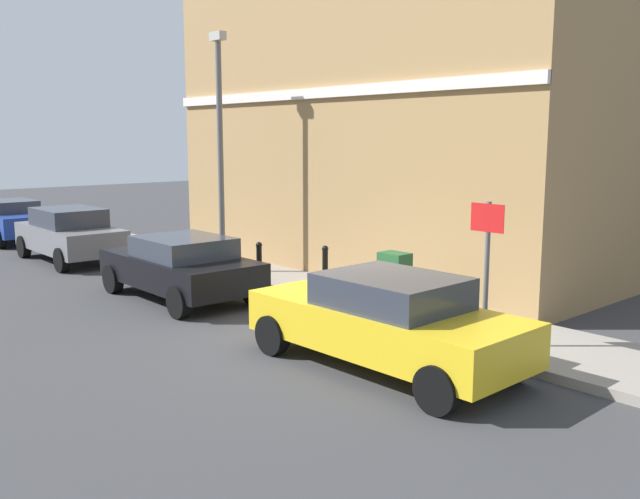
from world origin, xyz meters
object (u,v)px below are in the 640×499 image
(car_yellow, at_px, (386,320))
(bollard_near_cabinet, at_px, (325,268))
(street_sign, at_px, (487,252))
(car_blue, at_px, (9,219))
(car_black, at_px, (181,266))
(utility_cabinet, at_px, (394,285))
(lamppost, at_px, (220,143))
(bollard_far_kerb, at_px, (259,264))
(car_grey, at_px, (70,234))

(car_yellow, bearing_deg, bollard_near_cabinet, -31.08)
(car_yellow, bearing_deg, street_sign, -111.80)
(car_yellow, height_order, car_blue, car_yellow)
(car_black, height_order, utility_cabinet, car_black)
(car_blue, height_order, lamppost, lamppost)
(bollard_far_kerb, bearing_deg, car_blue, 96.00)
(car_blue, bearing_deg, street_sign, -175.24)
(car_yellow, bearing_deg, utility_cabinet, -51.15)
(car_blue, height_order, utility_cabinet, car_blue)
(car_blue, xyz_separation_m, lamppost, (1.82, -9.94, 2.59))
(car_blue, relative_size, bollard_far_kerb, 4.18)
(car_black, distance_m, street_sign, 6.85)
(car_black, bearing_deg, lamppost, -54.89)
(car_grey, relative_size, bollard_far_kerb, 3.90)
(car_black, relative_size, car_grey, 1.00)
(utility_cabinet, distance_m, bollard_far_kerb, 3.42)
(lamppost, bearing_deg, car_black, -145.90)
(utility_cabinet, xyz_separation_m, lamppost, (-0.08, 5.57, 2.62))
(bollard_near_cabinet, height_order, lamppost, lamppost)
(bollard_near_cabinet, xyz_separation_m, lamppost, (-0.18, 3.54, 2.60))
(car_yellow, height_order, car_grey, car_grey)
(car_yellow, height_order, car_black, car_yellow)
(car_black, height_order, bollard_far_kerb, car_black)
(car_black, distance_m, bollard_near_cabinet, 3.08)
(street_sign, bearing_deg, bollard_near_cabinet, 81.91)
(car_yellow, xyz_separation_m, car_grey, (0.16, 12.06, 0.03))
(car_yellow, bearing_deg, bollard_far_kerb, -16.94)
(car_yellow, xyz_separation_m, car_black, (0.08, 5.99, -0.02))
(car_black, relative_size, utility_cabinet, 3.52)
(bollard_far_kerb, height_order, street_sign, street_sign)
(bollard_near_cabinet, bearing_deg, bollard_far_kerb, 118.64)
(car_yellow, relative_size, bollard_near_cabinet, 4.23)
(car_black, relative_size, street_sign, 1.76)
(car_black, distance_m, lamppost, 3.51)
(utility_cabinet, height_order, street_sign, street_sign)
(bollard_near_cabinet, distance_m, bollard_far_kerb, 1.52)
(bollard_near_cabinet, bearing_deg, utility_cabinet, -92.82)
(car_blue, distance_m, street_sign, 17.97)
(car_blue, relative_size, utility_cabinet, 3.78)
(car_black, xyz_separation_m, utility_cabinet, (2.05, -4.24, -0.04))
(car_yellow, xyz_separation_m, lamppost, (2.05, 7.32, 2.56))
(car_blue, height_order, bollard_far_kerb, car_blue)
(car_black, relative_size, bollard_near_cabinet, 3.89)
(utility_cabinet, bearing_deg, lamppost, 90.84)
(car_yellow, distance_m, car_grey, 12.06)
(utility_cabinet, bearing_deg, car_black, 115.80)
(car_blue, distance_m, bollard_far_kerb, 12.22)
(car_grey, height_order, bollard_far_kerb, car_grey)
(car_grey, xyz_separation_m, bollard_far_kerb, (1.34, -6.95, -0.07))
(car_yellow, distance_m, utility_cabinet, 2.75)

